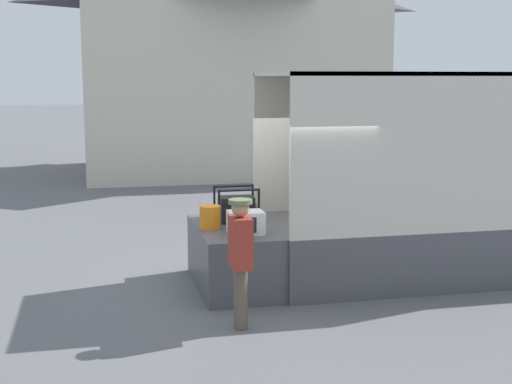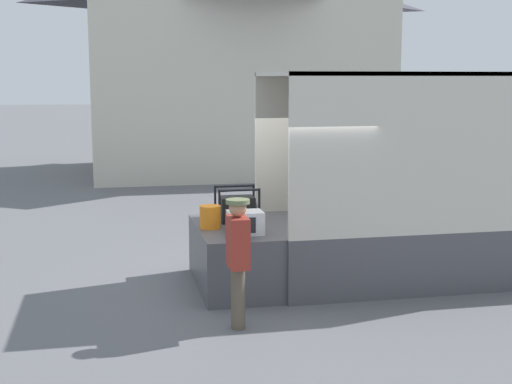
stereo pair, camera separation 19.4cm
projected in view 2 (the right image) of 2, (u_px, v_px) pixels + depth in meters
ground_plane at (270, 284)px, 11.03m from camera, size 160.00×160.00×0.00m
box_truck at (481, 213)px, 11.59m from camera, size 6.13×2.28×3.24m
tailgate_deck at (234, 256)px, 10.84m from camera, size 1.13×2.16×0.93m
microwave at (245, 223)px, 10.23m from camera, size 0.50×0.41×0.33m
portable_generator at (238, 208)px, 11.11m from camera, size 0.66×0.47×0.55m
orange_bucket at (210, 217)px, 10.62m from camera, size 0.31×0.31×0.34m
worker_person at (238, 250)px, 8.90m from camera, size 0.30×0.44×1.67m
house_backdrop at (233, 59)px, 24.18m from camera, size 9.87×6.89×7.45m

